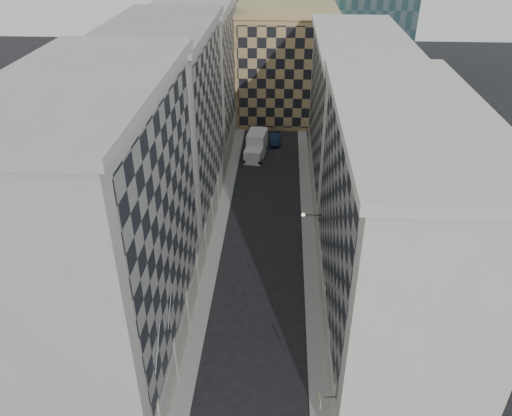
% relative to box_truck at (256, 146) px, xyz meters
% --- Properties ---
extents(sidewalk_west, '(1.50, 100.00, 0.15)m').
position_rel_box_truck_xyz_m(sidewalk_west, '(-3.20, -20.90, -1.48)').
color(sidewalk_west, gray).
rests_on(sidewalk_west, ground).
extents(sidewalk_east, '(1.50, 100.00, 0.15)m').
position_rel_box_truck_xyz_m(sidewalk_east, '(7.30, -20.90, -1.48)').
color(sidewalk_east, gray).
rests_on(sidewalk_east, ground).
extents(bldg_left_a, '(10.80, 22.80, 23.70)m').
position_rel_box_truck_xyz_m(bldg_left_a, '(-8.83, -39.90, 10.27)').
color(bldg_left_a, '#A19A91').
rests_on(bldg_left_a, ground).
extents(bldg_left_b, '(10.80, 22.80, 22.70)m').
position_rel_box_truck_xyz_m(bldg_left_b, '(-8.83, -17.90, 9.77)').
color(bldg_left_b, gray).
rests_on(bldg_left_b, ground).
extents(bldg_left_c, '(10.80, 22.80, 21.70)m').
position_rel_box_truck_xyz_m(bldg_left_c, '(-8.83, 4.10, 9.27)').
color(bldg_left_c, '#A19A91').
rests_on(bldg_left_c, ground).
extents(bldg_right_a, '(10.80, 26.80, 20.70)m').
position_rel_box_truck_xyz_m(bldg_right_a, '(12.93, -35.90, 8.77)').
color(bldg_right_a, beige).
rests_on(bldg_right_a, ground).
extents(bldg_right_b, '(10.80, 28.80, 19.70)m').
position_rel_box_truck_xyz_m(bldg_right_b, '(12.94, -8.90, 8.30)').
color(bldg_right_b, beige).
rests_on(bldg_right_b, ground).
extents(tan_block, '(16.80, 14.80, 18.80)m').
position_rel_box_truck_xyz_m(tan_block, '(4.05, 16.99, 7.88)').
color(tan_block, tan).
rests_on(tan_block, ground).
extents(flagpoles_left, '(0.10, 6.33, 2.33)m').
position_rel_box_truck_xyz_m(flagpoles_left, '(-3.85, -44.90, 6.45)').
color(flagpoles_left, gray).
rests_on(flagpoles_left, ground).
extents(bracket_lamp, '(1.98, 0.36, 0.36)m').
position_rel_box_truck_xyz_m(bracket_lamp, '(6.43, -26.90, 4.65)').
color(bracket_lamp, black).
rests_on(bracket_lamp, ground).
extents(box_truck, '(3.43, 6.77, 3.56)m').
position_rel_box_truck_xyz_m(box_truck, '(0.00, 0.00, 0.00)').
color(box_truck, silver).
rests_on(box_truck, ground).
extents(dark_car, '(1.86, 4.82, 1.56)m').
position_rel_box_truck_xyz_m(dark_car, '(2.76, 4.99, -0.77)').
color(dark_car, '#0D1A32').
rests_on(dark_car, ground).
extents(shop_sign, '(1.20, 0.75, 0.83)m').
position_rel_box_truck_xyz_m(shop_sign, '(7.00, -47.09, 2.28)').
color(shop_sign, black).
rests_on(shop_sign, ground).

